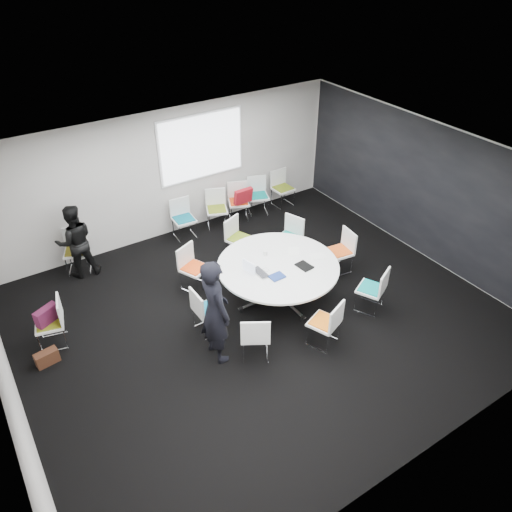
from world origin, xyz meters
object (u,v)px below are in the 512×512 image
chair_ring_g (324,330)px  chair_spare_left (53,331)px  chair_ring_b (289,245)px  chair_back_b (217,216)px  chair_ring_f (255,342)px  laptop (263,271)px  chair_ring_h (370,297)px  maroon_bag (47,315)px  chair_back_d (258,202)px  chair_ring_d (195,275)px  brown_bag (47,358)px  chair_back_a (184,226)px  person_back (75,241)px  chair_ring_a (339,259)px  conference_table (278,273)px  chair_back_c (239,208)px  chair_back_e (282,195)px  chair_ring_e (208,318)px  chair_person_back (78,258)px  chair_ring_c (239,246)px  person_main (215,311)px  cup (265,253)px

chair_ring_g → chair_spare_left: bearing=125.4°
chair_ring_b → chair_back_b: size_ratio=1.00×
chair_ring_f → laptop: bearing=82.2°
chair_ring_h → maroon_bag: bearing=130.0°
maroon_bag → chair_back_d: bearing=19.5°
chair_ring_d → brown_bag: (-2.90, -0.49, -0.16)m
chair_back_a → chair_spare_left: (-3.32, -1.85, 0.00)m
person_back → chair_back_d: bearing=-171.9°
chair_ring_d → maroon_bag: bearing=-22.1°
chair_ring_g → brown_bag: 4.49m
chair_ring_h → chair_ring_a: bearing=49.2°
chair_ring_d → chair_ring_g: (1.10, -2.52, 0.00)m
conference_table → chair_ring_a: bearing=1.0°
chair_back_c → chair_back_d: 0.55m
laptop → chair_back_a: bearing=2.0°
chair_ring_a → brown_bag: size_ratio=2.44×
chair_ring_a → chair_spare_left: 5.44m
chair_back_e → brown_bag: bearing=18.1°
chair_back_b → chair_ring_e: bearing=80.8°
chair_ring_h → chair_ring_f: bearing=149.9°
chair_person_back → chair_ring_g: bearing=145.2°
chair_ring_d → chair_back_e: size_ratio=1.00×
chair_ring_h → laptop: 2.00m
chair_spare_left → chair_back_c: bearing=-55.0°
chair_ring_c → chair_spare_left: size_ratio=1.00×
chair_ring_c → person_back: bearing=-45.1°
chair_ring_a → brown_bag: 5.61m
chair_ring_b → person_back: 4.23m
chair_ring_b → chair_person_back: same height
chair_ring_c → chair_back_a: same height
chair_ring_d → maroon_bag: (-2.69, -0.09, 0.34)m
chair_back_c → brown_bag: (-4.97, -2.27, -0.16)m
chair_ring_e → chair_ring_g: size_ratio=1.00×
person_back → chair_spare_left: bearing=66.4°
chair_back_e → person_main: size_ratio=0.48×
chair_ring_g → maroon_bag: bearing=125.4°
chair_ring_b → chair_ring_d: 2.13m
chair_ring_d → maroon_bag: 2.71m
chair_spare_left → laptop: chair_spare_left is taller
chair_ring_f → chair_spare_left: (-2.66, 2.05, 0.00)m
chair_ring_h → brown_bag: size_ratio=2.44×
cup → chair_ring_g: bearing=-91.3°
person_back → maroon_bag: bearing=65.9°
chair_ring_h → brown_bag: 5.57m
cup → chair_spare_left: bearing=170.9°
chair_ring_g → chair_back_b: size_ratio=1.00×
brown_bag → person_main: bearing=-28.6°
chair_ring_c → maroon_bag: (-3.94, -0.50, 0.34)m
laptop → chair_ring_f: bearing=140.0°
maroon_bag → chair_ring_f: bearing=-37.5°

